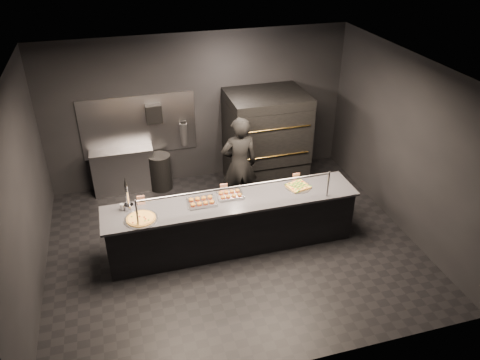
% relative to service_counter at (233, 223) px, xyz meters
% --- Properties ---
extents(room, '(6.04, 6.00, 3.00)m').
position_rel_service_counter_xyz_m(room, '(-0.02, 0.05, 1.03)').
color(room, black).
rests_on(room, ground).
extents(service_counter, '(4.10, 0.78, 1.37)m').
position_rel_service_counter_xyz_m(service_counter, '(0.00, 0.00, 0.00)').
color(service_counter, black).
rests_on(service_counter, ground).
extents(pizza_oven, '(1.50, 1.23, 1.91)m').
position_rel_service_counter_xyz_m(pizza_oven, '(1.20, 1.90, 0.50)').
color(pizza_oven, black).
rests_on(pizza_oven, ground).
extents(prep_shelf, '(1.20, 0.35, 0.90)m').
position_rel_service_counter_xyz_m(prep_shelf, '(-1.60, 2.32, -0.01)').
color(prep_shelf, '#99999E').
rests_on(prep_shelf, ground).
extents(towel_dispenser, '(0.30, 0.20, 0.35)m').
position_rel_service_counter_xyz_m(towel_dispenser, '(-0.90, 2.39, 1.09)').
color(towel_dispenser, black).
rests_on(towel_dispenser, room).
extents(fire_extinguisher, '(0.14, 0.14, 0.51)m').
position_rel_service_counter_xyz_m(fire_extinguisher, '(-0.35, 2.40, 0.60)').
color(fire_extinguisher, '#B2B2B7').
rests_on(fire_extinguisher, room).
extents(beer_tap, '(0.15, 0.21, 0.57)m').
position_rel_service_counter_xyz_m(beer_tap, '(-1.60, 0.18, 0.62)').
color(beer_tap, silver).
rests_on(beer_tap, service_counter).
extents(round_pizza, '(0.50, 0.50, 0.03)m').
position_rel_service_counter_xyz_m(round_pizza, '(-1.45, -0.15, 0.47)').
color(round_pizza, silver).
rests_on(round_pizza, service_counter).
extents(slider_tray_a, '(0.47, 0.36, 0.07)m').
position_rel_service_counter_xyz_m(slider_tray_a, '(-0.49, 0.05, 0.48)').
color(slider_tray_a, silver).
rests_on(slider_tray_a, service_counter).
extents(slider_tray_b, '(0.44, 0.35, 0.06)m').
position_rel_service_counter_xyz_m(slider_tray_b, '(-0.00, 0.13, 0.48)').
color(slider_tray_b, silver).
rests_on(slider_tray_b, service_counter).
extents(square_pizza, '(0.43, 0.43, 0.05)m').
position_rel_service_counter_xyz_m(square_pizza, '(1.15, 0.08, 0.47)').
color(square_pizza, silver).
rests_on(square_pizza, service_counter).
extents(condiment_jar, '(0.16, 0.06, 0.10)m').
position_rel_service_counter_xyz_m(condiment_jar, '(-1.67, 0.20, 0.50)').
color(condiment_jar, silver).
rests_on(condiment_jar, service_counter).
extents(tent_cards, '(2.72, 0.04, 0.15)m').
position_rel_service_counter_xyz_m(tent_cards, '(-0.09, 0.28, 0.53)').
color(tent_cards, white).
rests_on(tent_cards, service_counter).
extents(trash_bin, '(0.44, 0.44, 0.74)m').
position_rel_service_counter_xyz_m(trash_bin, '(-0.90, 2.22, -0.09)').
color(trash_bin, black).
rests_on(trash_bin, ground).
extents(worker, '(0.68, 0.46, 1.83)m').
position_rel_service_counter_xyz_m(worker, '(0.43, 1.12, 0.45)').
color(worker, black).
rests_on(worker, ground).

